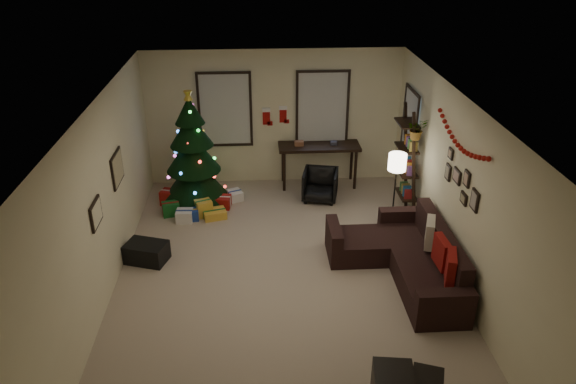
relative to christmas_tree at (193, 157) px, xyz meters
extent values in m
plane|color=tan|center=(1.53, -2.59, -0.94)|extent=(7.00, 7.00, 0.00)
plane|color=white|center=(1.53, -2.59, 1.76)|extent=(7.00, 7.00, 0.00)
plane|color=beige|center=(1.53, 0.91, 0.41)|extent=(5.00, 0.00, 5.00)
plane|color=beige|center=(-0.97, -2.59, 0.41)|extent=(0.00, 7.00, 7.00)
plane|color=beige|center=(4.03, -2.59, 0.41)|extent=(0.00, 7.00, 7.00)
cube|color=#728CB2|center=(0.58, 0.88, 0.61)|extent=(0.94, 0.02, 1.35)
cube|color=beige|center=(0.58, 0.88, 0.61)|extent=(0.94, 0.03, 1.35)
cube|color=#728CB2|center=(2.48, 0.88, 0.61)|extent=(0.94, 0.02, 1.35)
cube|color=beige|center=(2.48, 0.88, 0.61)|extent=(0.94, 0.03, 1.35)
cube|color=#728CB2|center=(4.00, -0.04, 0.56)|extent=(0.05, 0.27, 1.17)
cube|color=beige|center=(4.00, -0.04, 0.56)|extent=(0.05, 0.45, 1.17)
cylinder|color=black|center=(0.00, 0.00, -0.80)|extent=(0.09, 0.09, 0.27)
cone|color=black|center=(0.00, 0.00, -0.40)|extent=(1.21, 1.21, 0.85)
cone|color=black|center=(0.00, 0.00, 0.09)|extent=(1.00, 1.00, 0.71)
cone|color=black|center=(0.00, 0.00, 0.54)|extent=(0.79, 0.79, 0.63)
cone|color=black|center=(0.00, 0.00, 0.90)|extent=(0.54, 0.54, 0.49)
cylinder|color=maroon|center=(0.00, 0.00, -0.92)|extent=(0.98, 0.98, 0.04)
cube|color=maroon|center=(0.48, -0.24, -0.83)|extent=(0.35, 0.28, 0.22)
cube|color=gold|center=(0.18, -0.54, -0.79)|extent=(0.28, 0.25, 0.30)
cube|color=silver|center=(0.73, 0.06, -0.85)|extent=(0.25, 0.30, 0.18)
cube|color=#14591E|center=(-0.42, -0.49, -0.81)|extent=(0.30, 0.22, 0.25)
cube|color=navy|center=(-0.02, -0.69, -0.84)|extent=(0.22, 0.22, 0.20)
cube|color=maroon|center=(-0.52, -0.04, -0.80)|extent=(0.26, 0.26, 0.28)
cube|color=gold|center=(0.38, -0.64, -0.86)|extent=(0.40, 0.30, 0.15)
cube|color=silver|center=(-0.14, -0.74, -0.83)|extent=(0.28, 0.27, 0.21)
cube|color=black|center=(3.56, -2.70, -0.76)|extent=(0.77, 2.06, 0.36)
cube|color=black|center=(3.85, -2.70, -0.35)|extent=(0.20, 2.06, 0.46)
cube|color=black|center=(3.56, -3.83, -0.65)|extent=(0.77, 0.20, 0.57)
cube|color=black|center=(3.56, -1.57, -0.65)|extent=(0.77, 0.20, 0.57)
cube|color=black|center=(2.81, -2.05, -0.76)|extent=(0.73, 0.77, 0.36)
cube|color=black|center=(2.36, -2.05, -0.65)|extent=(0.18, 0.77, 0.57)
cube|color=maroon|center=(3.74, -3.40, -0.30)|extent=(0.24, 0.45, 0.43)
cube|color=maroon|center=(3.74, -3.01, -0.30)|extent=(0.13, 0.43, 0.43)
cube|color=#BEAF99|center=(3.74, -2.45, -0.31)|extent=(0.24, 0.43, 0.42)
cube|color=black|center=(2.41, 0.63, -0.10)|extent=(1.61, 0.57, 0.06)
cylinder|color=black|center=(1.70, 0.40, -0.53)|extent=(0.06, 0.06, 0.80)
cylinder|color=black|center=(1.70, 0.86, -0.53)|extent=(0.06, 0.06, 0.80)
cylinder|color=black|center=(3.12, 0.40, -0.53)|extent=(0.06, 0.06, 0.80)
cylinder|color=black|center=(3.12, 0.86, -0.53)|extent=(0.06, 0.06, 0.80)
imported|color=black|center=(2.37, -0.02, -0.63)|extent=(0.69, 0.66, 0.60)
cube|color=black|center=(3.85, -0.99, 0.09)|extent=(0.05, 0.05, 2.05)
cube|color=black|center=(3.85, -0.44, 0.09)|extent=(0.05, 0.05, 2.05)
cube|color=black|center=(3.82, -0.72, -0.54)|extent=(0.30, 0.57, 0.03)
cube|color=black|center=(3.82, -0.72, -0.08)|extent=(0.30, 0.57, 0.03)
cube|color=black|center=(3.82, -0.72, 0.37)|extent=(0.30, 0.57, 0.03)
cube|color=black|center=(3.82, -0.72, 0.83)|extent=(0.30, 0.57, 0.03)
imported|color=#4C4C4C|center=(3.83, -0.97, 0.87)|extent=(0.51, 0.47, 0.47)
cylinder|color=black|center=(3.48, -1.25, -0.92)|extent=(0.25, 0.25, 0.03)
cylinder|color=black|center=(3.48, -1.25, -0.32)|extent=(0.03, 0.03, 1.19)
cylinder|color=white|center=(3.48, -1.25, 0.34)|extent=(0.30, 0.30, 0.28)
cube|color=black|center=(-0.95, -1.67, 0.53)|extent=(0.04, 0.60, 0.50)
cube|color=tan|center=(-0.95, -1.67, 0.53)|extent=(0.01, 0.54, 0.45)
cube|color=black|center=(-0.95, -2.98, 0.47)|extent=(0.04, 0.45, 0.35)
cube|color=beige|center=(-0.95, -2.98, 0.47)|extent=(0.01, 0.41, 0.31)
cube|color=black|center=(4.01, -3.19, 0.61)|extent=(0.03, 0.22, 0.28)
cube|color=black|center=(4.01, -2.84, 0.76)|extent=(0.03, 0.18, 0.22)
cube|color=black|center=(4.01, -2.84, 0.46)|extent=(0.03, 0.20, 0.16)
cube|color=black|center=(4.01, -2.49, 0.64)|extent=(0.03, 0.26, 0.20)
cube|color=black|center=(4.01, -2.14, 0.54)|extent=(0.03, 0.18, 0.24)
cube|color=black|center=(4.01, -2.14, 0.84)|extent=(0.03, 0.16, 0.16)
cube|color=#990F0C|center=(1.38, 0.89, 0.44)|extent=(0.14, 0.04, 0.30)
cube|color=white|center=(1.38, 0.89, 0.59)|extent=(0.16, 0.05, 0.08)
cube|color=#990F0C|center=(1.45, 0.89, 0.31)|extent=(0.10, 0.04, 0.08)
cube|color=#990F0C|center=(1.71, 0.92, 0.47)|extent=(0.14, 0.04, 0.30)
cube|color=white|center=(1.71, 0.92, 0.62)|extent=(0.16, 0.05, 0.08)
cube|color=#990F0C|center=(1.78, 0.92, 0.34)|extent=(0.10, 0.04, 0.08)
cube|color=black|center=(-0.60, -1.99, -0.78)|extent=(0.73, 0.59, 0.31)
camera|label=1|loc=(1.18, -9.38, 3.89)|focal=34.07mm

